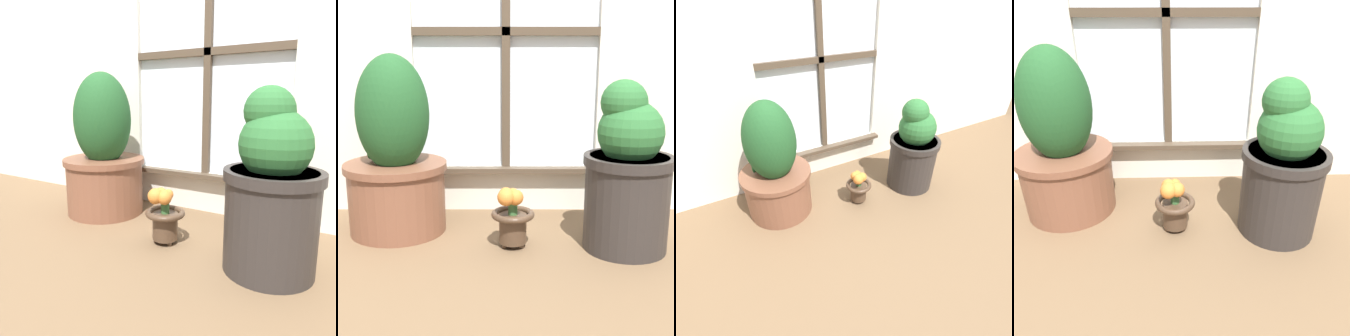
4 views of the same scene
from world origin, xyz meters
TOP-DOWN VIEW (x-y plane):
  - ground_plane at (0.00, 0.00)m, footprint 10.00×10.00m
  - potted_plant_left at (-0.44, 0.38)m, footprint 0.41×0.41m
  - potted_plant_right at (0.44, 0.20)m, footprint 0.32×0.32m
  - flower_vase at (0.02, 0.21)m, footprint 0.16×0.16m

SIDE VIEW (x-z plane):
  - ground_plane at x=0.00m, z-range 0.00..0.00m
  - flower_vase at x=0.02m, z-range 0.01..0.24m
  - potted_plant_right at x=0.44m, z-range -0.03..0.59m
  - potted_plant_left at x=-0.44m, z-range -0.06..0.65m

